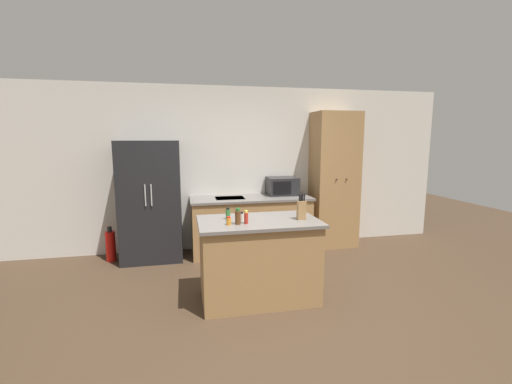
{
  "coord_description": "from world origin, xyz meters",
  "views": [
    {
      "loc": [
        -0.83,
        -3.18,
        1.79
      ],
      "look_at": [
        0.16,
        1.4,
        1.05
      ],
      "focal_mm": 24.0,
      "sensor_mm": 36.0,
      "label": 1
    }
  ],
  "objects_px": {
    "refrigerator": "(151,201)",
    "spice_bottle_tall_dark": "(246,217)",
    "microwave": "(282,186)",
    "spice_bottle_amber_oil": "(241,217)",
    "pantry_cabinet": "(334,180)",
    "fire_extinguisher": "(111,246)",
    "spice_bottle_green_herb": "(228,214)",
    "spice_bottle_short_red": "(229,221)",
    "knife_block": "(301,209)",
    "spice_bottle_pale_salt": "(238,217)"
  },
  "relations": [
    {
      "from": "knife_block",
      "to": "spice_bottle_amber_oil",
      "type": "height_order",
      "value": "knife_block"
    },
    {
      "from": "spice_bottle_short_red",
      "to": "spice_bottle_pale_salt",
      "type": "bearing_deg",
      "value": 4.7
    },
    {
      "from": "microwave",
      "to": "spice_bottle_green_herb",
      "type": "relative_size",
      "value": 3.63
    },
    {
      "from": "spice_bottle_short_red",
      "to": "spice_bottle_green_herb",
      "type": "relative_size",
      "value": 0.67
    },
    {
      "from": "refrigerator",
      "to": "spice_bottle_green_herb",
      "type": "relative_size",
      "value": 13.31
    },
    {
      "from": "knife_block",
      "to": "pantry_cabinet",
      "type": "bearing_deg",
      "value": 55.69
    },
    {
      "from": "pantry_cabinet",
      "to": "spice_bottle_amber_oil",
      "type": "relative_size",
      "value": 21.6
    },
    {
      "from": "microwave",
      "to": "spice_bottle_pale_salt",
      "type": "bearing_deg",
      "value": -118.97
    },
    {
      "from": "refrigerator",
      "to": "spice_bottle_tall_dark",
      "type": "xyz_separation_m",
      "value": [
        1.1,
        -1.73,
        0.09
      ]
    },
    {
      "from": "spice_bottle_tall_dark",
      "to": "spice_bottle_pale_salt",
      "type": "distance_m",
      "value": 0.09
    },
    {
      "from": "microwave",
      "to": "knife_block",
      "type": "height_order",
      "value": "knife_block"
    },
    {
      "from": "microwave",
      "to": "spice_bottle_green_herb",
      "type": "bearing_deg",
      "value": -124.33
    },
    {
      "from": "spice_bottle_green_herb",
      "to": "refrigerator",
      "type": "bearing_deg",
      "value": 122.36
    },
    {
      "from": "spice_bottle_amber_oil",
      "to": "refrigerator",
      "type": "bearing_deg",
      "value": 123.66
    },
    {
      "from": "knife_block",
      "to": "spice_bottle_green_herb",
      "type": "bearing_deg",
      "value": 167.01
    },
    {
      "from": "spice_bottle_green_herb",
      "to": "fire_extinguisher",
      "type": "height_order",
      "value": "spice_bottle_green_herb"
    },
    {
      "from": "microwave",
      "to": "spice_bottle_amber_oil",
      "type": "distance_m",
      "value": 1.98
    },
    {
      "from": "microwave",
      "to": "spice_bottle_pale_salt",
      "type": "height_order",
      "value": "microwave"
    },
    {
      "from": "knife_block",
      "to": "spice_bottle_green_herb",
      "type": "distance_m",
      "value": 0.81
    },
    {
      "from": "knife_block",
      "to": "spice_bottle_short_red",
      "type": "xyz_separation_m",
      "value": [
        -0.81,
        -0.07,
        -0.07
      ]
    },
    {
      "from": "knife_block",
      "to": "fire_extinguisher",
      "type": "distance_m",
      "value": 2.98
    },
    {
      "from": "spice_bottle_short_red",
      "to": "spice_bottle_amber_oil",
      "type": "xyz_separation_m",
      "value": [
        0.16,
        0.13,
        0.01
      ]
    },
    {
      "from": "spice_bottle_pale_salt",
      "to": "spice_bottle_short_red",
      "type": "bearing_deg",
      "value": -175.3
    },
    {
      "from": "microwave",
      "to": "spice_bottle_short_red",
      "type": "distance_m",
      "value": 2.17
    },
    {
      "from": "knife_block",
      "to": "spice_bottle_amber_oil",
      "type": "bearing_deg",
      "value": 174.84
    },
    {
      "from": "spice_bottle_tall_dark",
      "to": "spice_bottle_amber_oil",
      "type": "relative_size",
      "value": 1.37
    },
    {
      "from": "pantry_cabinet",
      "to": "spice_bottle_pale_salt",
      "type": "xyz_separation_m",
      "value": [
        -1.9,
        -1.8,
        -0.12
      ]
    },
    {
      "from": "spice_bottle_pale_salt",
      "to": "fire_extinguisher",
      "type": "height_order",
      "value": "spice_bottle_pale_salt"
    },
    {
      "from": "microwave",
      "to": "spice_bottle_amber_oil",
      "type": "bearing_deg",
      "value": -119.22
    },
    {
      "from": "spice_bottle_tall_dark",
      "to": "spice_bottle_amber_oil",
      "type": "distance_m",
      "value": 0.12
    },
    {
      "from": "microwave",
      "to": "fire_extinguisher",
      "type": "distance_m",
      "value": 2.76
    },
    {
      "from": "microwave",
      "to": "spice_bottle_amber_oil",
      "type": "xyz_separation_m",
      "value": [
        -0.96,
        -1.72,
        -0.07
      ]
    },
    {
      "from": "spice_bottle_green_herb",
      "to": "pantry_cabinet",
      "type": "bearing_deg",
      "value": 38.26
    },
    {
      "from": "knife_block",
      "to": "spice_bottle_tall_dark",
      "type": "relative_size",
      "value": 2.08
    },
    {
      "from": "refrigerator",
      "to": "spice_bottle_short_red",
      "type": "bearing_deg",
      "value": -62.25
    },
    {
      "from": "spice_bottle_short_red",
      "to": "spice_bottle_green_herb",
      "type": "height_order",
      "value": "spice_bottle_green_herb"
    },
    {
      "from": "knife_block",
      "to": "spice_bottle_tall_dark",
      "type": "bearing_deg",
      "value": -174.82
    },
    {
      "from": "refrigerator",
      "to": "spice_bottle_green_herb",
      "type": "height_order",
      "value": "refrigerator"
    },
    {
      "from": "knife_block",
      "to": "spice_bottle_pale_salt",
      "type": "bearing_deg",
      "value": -174.75
    },
    {
      "from": "refrigerator",
      "to": "knife_block",
      "type": "distance_m",
      "value": 2.41
    },
    {
      "from": "spice_bottle_green_herb",
      "to": "microwave",
      "type": "bearing_deg",
      "value": 55.67
    },
    {
      "from": "spice_bottle_amber_oil",
      "to": "spice_bottle_pale_salt",
      "type": "relative_size",
      "value": 0.59
    },
    {
      "from": "refrigerator",
      "to": "pantry_cabinet",
      "type": "bearing_deg",
      "value": 1.24
    },
    {
      "from": "pantry_cabinet",
      "to": "microwave",
      "type": "relative_size",
      "value": 4.61
    },
    {
      "from": "pantry_cabinet",
      "to": "spice_bottle_green_herb",
      "type": "bearing_deg",
      "value": -141.74
    },
    {
      "from": "spice_bottle_tall_dark",
      "to": "spice_bottle_green_herb",
      "type": "relative_size",
      "value": 1.07
    },
    {
      "from": "pantry_cabinet",
      "to": "spice_bottle_amber_oil",
      "type": "bearing_deg",
      "value": -137.69
    },
    {
      "from": "microwave",
      "to": "fire_extinguisher",
      "type": "height_order",
      "value": "microwave"
    },
    {
      "from": "refrigerator",
      "to": "pantry_cabinet",
      "type": "relative_size",
      "value": 0.79
    },
    {
      "from": "spice_bottle_green_herb",
      "to": "spice_bottle_short_red",
      "type": "bearing_deg",
      "value": -95.81
    }
  ]
}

